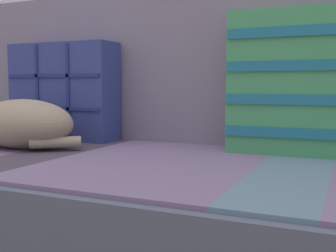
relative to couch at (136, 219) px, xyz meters
name	(u,v)px	position (x,y,z in m)	size (l,w,h in m)	color
couch	(136,219)	(0.00, 0.00, 0.00)	(1.92, 0.89, 0.38)	gray
sofa_backrest	(184,66)	(0.00, 0.38, 0.47)	(1.88, 0.14, 0.55)	slate
throw_pillow_quilted	(64,92)	(-0.43, 0.23, 0.37)	(0.43, 0.14, 0.36)	navy
throw_pillow_striped	(304,83)	(0.44, 0.23, 0.40)	(0.44, 0.14, 0.43)	#3D8956
sleeping_cat	(17,125)	(-0.43, -0.03, 0.27)	(0.41, 0.26, 0.16)	gray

